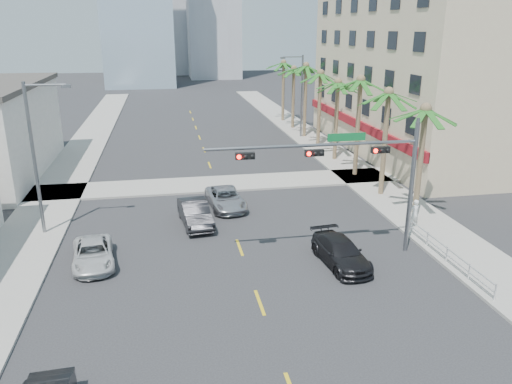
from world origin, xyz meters
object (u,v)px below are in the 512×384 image
Objects in this scene: car_parked_far at (93,254)px; car_lane_left at (195,213)px; traffic_signal_mast at (356,165)px; pedestrian at (415,213)px; car_lane_right at (341,252)px; car_lane_center at (226,198)px.

car_lane_left is at bearing 32.40° from car_parked_far.
traffic_signal_mast reaches higher than pedestrian.
pedestrian is at bearing 29.14° from traffic_signal_mast.
traffic_signal_mast reaches higher than car_lane_left.
pedestrian reaches higher than car_parked_far.
car_lane_right is (12.67, -2.29, 0.07)m from car_parked_far.
pedestrian is at bearing -33.69° from car_lane_center.
car_lane_left is (-8.00, 6.00, -4.30)m from traffic_signal_mast.
car_parked_far is 0.94× the size of car_lane_left.
car_lane_left is 0.97× the size of car_lane_center.
pedestrian is at bearing 26.20° from car_lane_right.
pedestrian is at bearing -20.00° from car_lane_left.
car_lane_center is at bearing 123.32° from traffic_signal_mast.
car_parked_far is (-13.58, 1.35, -4.45)m from traffic_signal_mast.
car_lane_left is at bearing -135.30° from car_lane_center.
car_lane_left is 2.67× the size of pedestrian.
car_lane_center is (7.86, 7.37, 0.05)m from car_parked_far.
car_lane_center is 10.79m from car_lane_right.
traffic_signal_mast is 2.54× the size of car_parked_far.
car_lane_left is at bearing 129.66° from car_lane_right.
car_parked_far is 0.92× the size of car_lane_center.
car_lane_center is 1.03× the size of car_lane_right.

